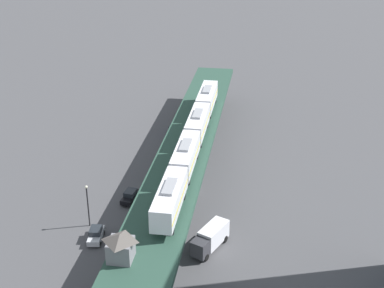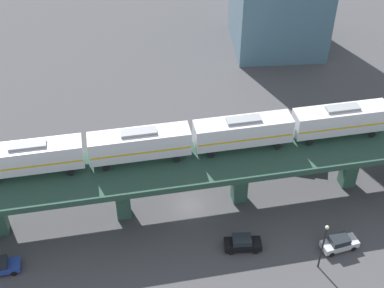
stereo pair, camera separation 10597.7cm
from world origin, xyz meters
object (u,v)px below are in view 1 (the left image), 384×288
Objects in this scene: street_car_blue at (173,129)px; delivery_truck at (210,238)px; street_car_black at (130,196)px; street_lamp at (88,202)px; subway_train at (192,138)px; street_car_silver at (96,234)px; signal_hut at (120,246)px.

street_car_blue is 40.69m from delivery_truck.
street_lamp reaches higher than street_car_black.
delivery_truck reaches higher than street_car_blue.
subway_train reaches higher than street_lamp.
delivery_truck is at bearing -171.95° from street_car_silver.
street_car_blue is 28.00m from street_car_black.
subway_train is 7.18× the size of street_lamp.
street_car_silver is at bearing 90.30° from street_car_blue.
subway_train is at bearing -120.83° from street_car_silver.
delivery_truck is 19.14m from street_lamp.
delivery_truck reaches higher than street_car_black.
delivery_truck is at bearing 149.66° from street_car_black.
delivery_truck is (-16.71, 37.09, 0.82)m from street_car_blue.
street_car_black is at bearing -112.28° from street_lamp.
signal_hut is (0.62, 29.14, -0.74)m from subway_train.
street_car_black is at bearing 30.15° from subway_train.
street_lamp is (12.44, 13.56, -5.99)m from subway_train.
delivery_truck reaches higher than street_car_silver.
street_car_silver is 16.68m from delivery_truck.
street_car_black is at bearing -94.64° from street_car_silver.
street_car_blue is 0.61× the size of delivery_truck.
delivery_truck is (-15.57, 9.11, 0.82)m from street_car_black.
signal_hut is 0.47× the size of delivery_truck.
street_car_black is at bearing -70.60° from signal_hut.
street_lamp is at bearing -2.41° from delivery_truck.
street_car_black is (8.42, -23.90, -8.42)m from signal_hut.
subway_train is 10.78× the size of street_car_blue.
delivery_truck is (-6.53, 14.36, -8.34)m from subway_train.
subway_train is 21.49m from street_car_silver.
signal_hut is at bearing 64.19° from delivery_truck.
subway_train reaches higher than street_car_silver.
street_car_blue is at bearing -65.75° from delivery_truck.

